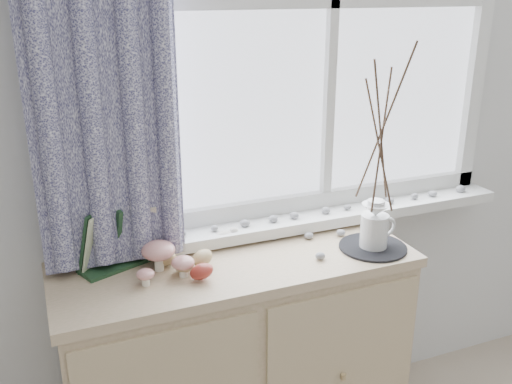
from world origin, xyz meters
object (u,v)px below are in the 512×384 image
botanical_book (119,239)px  twig_pitcher (382,133)px  sideboard (238,368)px  toadstool_cluster (162,257)px

botanical_book → twig_pitcher: twig_pitcher is taller
twig_pitcher → sideboard: bearing=167.1°
botanical_book → toadstool_cluster: botanical_book is taller
botanical_book → twig_pitcher: 0.91m
toadstool_cluster → twig_pitcher: twig_pitcher is taller
botanical_book → sideboard: bearing=-35.1°
sideboard → toadstool_cluster: (-0.25, 0.01, 0.48)m
botanical_book → toadstool_cluster: size_ratio=1.62×
botanical_book → toadstool_cluster: bearing=-55.9°
twig_pitcher → botanical_book: bearing=165.9°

